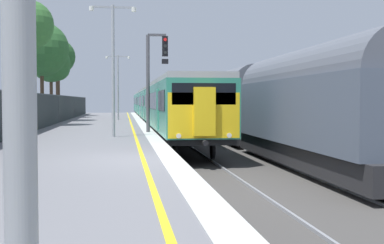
{
  "coord_description": "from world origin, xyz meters",
  "views": [
    {
      "loc": [
        -0.86,
        -13.47,
        1.56
      ],
      "look_at": [
        1.81,
        6.23,
        0.73
      ],
      "focal_mm": 47.42,
      "sensor_mm": 36.0,
      "label": 1
    }
  ],
  "objects_px": {
    "background_tree_right": "(52,64)",
    "background_tree_back": "(42,50)",
    "freight_train_adjacent_track": "(260,103)",
    "commuter_train_at_platform": "(155,104)",
    "platform_lamp_far": "(118,82)",
    "background_tree_centre": "(29,27)",
    "signal_gantry": "(154,71)",
    "background_tree_left": "(57,58)",
    "platform_lamp_mid": "(113,59)"
  },
  "relations": [
    {
      "from": "platform_lamp_far",
      "to": "background_tree_back",
      "type": "xyz_separation_m",
      "value": [
        -5.74,
        -2.08,
        2.28
      ]
    },
    {
      "from": "background_tree_centre",
      "to": "background_tree_back",
      "type": "xyz_separation_m",
      "value": [
        -0.45,
        7.65,
        -0.67
      ]
    },
    {
      "from": "commuter_train_at_platform",
      "to": "signal_gantry",
      "type": "relative_size",
      "value": 12.14
    },
    {
      "from": "background_tree_left",
      "to": "background_tree_centre",
      "type": "xyz_separation_m",
      "value": [
        1.0,
        -20.88,
        0.15
      ]
    },
    {
      "from": "background_tree_right",
      "to": "signal_gantry",
      "type": "bearing_deg",
      "value": -70.89
    },
    {
      "from": "freight_train_adjacent_track",
      "to": "background_tree_centre",
      "type": "height_order",
      "value": "background_tree_centre"
    },
    {
      "from": "platform_lamp_far",
      "to": "platform_lamp_mid",
      "type": "bearing_deg",
      "value": -90.0
    },
    {
      "from": "signal_gantry",
      "to": "background_tree_left",
      "type": "height_order",
      "value": "background_tree_left"
    },
    {
      "from": "freight_train_adjacent_track",
      "to": "background_tree_left",
      "type": "height_order",
      "value": "background_tree_left"
    },
    {
      "from": "background_tree_right",
      "to": "commuter_train_at_platform",
      "type": "bearing_deg",
      "value": -1.97
    },
    {
      "from": "commuter_train_at_platform",
      "to": "background_tree_centre",
      "type": "distance_m",
      "value": 18.31
    },
    {
      "from": "platform_lamp_mid",
      "to": "platform_lamp_far",
      "type": "height_order",
      "value": "platform_lamp_mid"
    },
    {
      "from": "freight_train_adjacent_track",
      "to": "background_tree_centre",
      "type": "bearing_deg",
      "value": 150.4
    },
    {
      "from": "freight_train_adjacent_track",
      "to": "platform_lamp_far",
      "type": "distance_m",
      "value": 18.56
    },
    {
      "from": "signal_gantry",
      "to": "platform_lamp_far",
      "type": "relative_size",
      "value": 0.92
    },
    {
      "from": "platform_lamp_mid",
      "to": "background_tree_right",
      "type": "relative_size",
      "value": 0.83
    },
    {
      "from": "background_tree_left",
      "to": "background_tree_back",
      "type": "height_order",
      "value": "background_tree_left"
    },
    {
      "from": "platform_lamp_far",
      "to": "background_tree_back",
      "type": "height_order",
      "value": "background_tree_back"
    },
    {
      "from": "platform_lamp_far",
      "to": "background_tree_left",
      "type": "distance_m",
      "value": 13.11
    },
    {
      "from": "background_tree_right",
      "to": "platform_lamp_far",
      "type": "bearing_deg",
      "value": -44.61
    },
    {
      "from": "signal_gantry",
      "to": "background_tree_centre",
      "type": "distance_m",
      "value": 10.71
    },
    {
      "from": "freight_train_adjacent_track",
      "to": "platform_lamp_mid",
      "type": "distance_m",
      "value": 8.23
    },
    {
      "from": "signal_gantry",
      "to": "background_tree_centre",
      "type": "bearing_deg",
      "value": 134.65
    },
    {
      "from": "platform_lamp_far",
      "to": "background_tree_centre",
      "type": "bearing_deg",
      "value": -118.54
    },
    {
      "from": "background_tree_centre",
      "to": "background_tree_left",
      "type": "bearing_deg",
      "value": 92.75
    },
    {
      "from": "signal_gantry",
      "to": "background_tree_right",
      "type": "relative_size",
      "value": 0.71
    },
    {
      "from": "background_tree_left",
      "to": "platform_lamp_far",
      "type": "bearing_deg",
      "value": -60.55
    },
    {
      "from": "background_tree_left",
      "to": "commuter_train_at_platform",
      "type": "bearing_deg",
      "value": -29.63
    },
    {
      "from": "signal_gantry",
      "to": "platform_lamp_far",
      "type": "height_order",
      "value": "platform_lamp_far"
    },
    {
      "from": "platform_lamp_mid",
      "to": "background_tree_centre",
      "type": "bearing_deg",
      "value": 117.25
    },
    {
      "from": "platform_lamp_mid",
      "to": "background_tree_back",
      "type": "bearing_deg",
      "value": 107.75
    },
    {
      "from": "background_tree_left",
      "to": "background_tree_centre",
      "type": "height_order",
      "value": "background_tree_left"
    },
    {
      "from": "platform_lamp_far",
      "to": "background_tree_right",
      "type": "height_order",
      "value": "background_tree_right"
    },
    {
      "from": "background_tree_right",
      "to": "background_tree_back",
      "type": "bearing_deg",
      "value": -87.8
    },
    {
      "from": "platform_lamp_far",
      "to": "background_tree_centre",
      "type": "xyz_separation_m",
      "value": [
        -5.29,
        -9.73,
        2.95
      ]
    },
    {
      "from": "platform_lamp_mid",
      "to": "platform_lamp_far",
      "type": "xyz_separation_m",
      "value": [
        0.0,
        20.01,
        -0.2
      ]
    },
    {
      "from": "freight_train_adjacent_track",
      "to": "background_tree_left",
      "type": "distance_m",
      "value": 31.57
    },
    {
      "from": "freight_train_adjacent_track",
      "to": "background_tree_right",
      "type": "distance_m",
      "value": 26.79
    },
    {
      "from": "commuter_train_at_platform",
      "to": "platform_lamp_far",
      "type": "distance_m",
      "value": 6.85
    },
    {
      "from": "commuter_train_at_platform",
      "to": "platform_lamp_mid",
      "type": "bearing_deg",
      "value": -97.53
    },
    {
      "from": "platform_lamp_mid",
      "to": "background_tree_centre",
      "type": "xyz_separation_m",
      "value": [
        -5.29,
        10.28,
        2.75
      ]
    },
    {
      "from": "freight_train_adjacent_track",
      "to": "platform_lamp_far",
      "type": "bearing_deg",
      "value": 113.58
    },
    {
      "from": "background_tree_right",
      "to": "freight_train_adjacent_track",
      "type": "bearing_deg",
      "value": -59.59
    },
    {
      "from": "signal_gantry",
      "to": "background_tree_back",
      "type": "distance_m",
      "value": 16.97
    },
    {
      "from": "commuter_train_at_platform",
      "to": "background_tree_centre",
      "type": "relative_size",
      "value": 7.63
    },
    {
      "from": "signal_gantry",
      "to": "platform_lamp_far",
      "type": "xyz_separation_m",
      "value": [
        -1.92,
        17.04,
        0.11
      ]
    },
    {
      "from": "platform_lamp_mid",
      "to": "platform_lamp_far",
      "type": "relative_size",
      "value": 1.07
    },
    {
      "from": "background_tree_right",
      "to": "background_tree_back",
      "type": "height_order",
      "value": "background_tree_back"
    },
    {
      "from": "signal_gantry",
      "to": "background_tree_right",
      "type": "xyz_separation_m",
      "value": [
        -7.97,
        23.0,
        1.88
      ]
    },
    {
      "from": "background_tree_centre",
      "to": "background_tree_right",
      "type": "height_order",
      "value": "background_tree_centre"
    }
  ]
}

